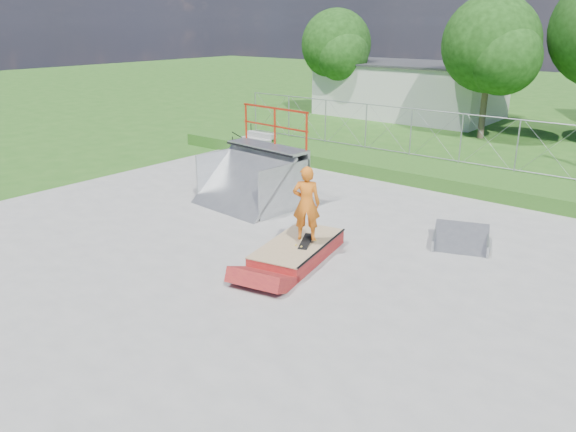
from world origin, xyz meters
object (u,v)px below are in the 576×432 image
object	(u,v)px
grind_box	(298,250)
flat_bank_ramp	(461,239)
skater	(306,206)
quarter_pipe	(248,160)

from	to	relation	value
grind_box	flat_bank_ramp	distance (m)	4.20
grind_box	flat_bank_ramp	xyz separation A→B (m)	(2.77, 3.17, 0.00)
flat_bank_ramp	skater	size ratio (longest dim) A/B	0.81
grind_box	flat_bank_ramp	bearing A→B (deg)	37.24
quarter_pipe	flat_bank_ramp	size ratio (longest dim) A/B	2.02
grind_box	quarter_pipe	xyz separation A→B (m)	(-3.72, 2.29, 1.25)
flat_bank_ramp	skater	distance (m)	4.18
quarter_pipe	skater	xyz separation A→B (m)	(3.91, -2.22, -0.11)
grind_box	quarter_pipe	world-z (taller)	quarter_pipe
grind_box	skater	world-z (taller)	skater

